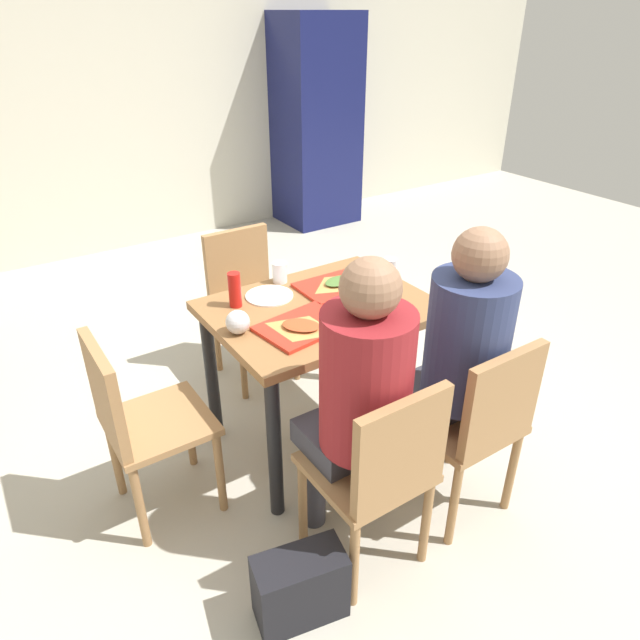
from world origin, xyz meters
The scene contains 22 objects.
ground_plane centered at (0.00, 0.00, -0.01)m, with size 10.00×10.00×0.02m, color #B2AD9E.
back_wall centered at (0.00, 3.20, 1.40)m, with size 10.00×0.10×2.80m, color beige.
main_table centered at (0.00, 0.00, 0.63)m, with size 0.97×0.74×0.75m.
chair_near_left centered at (-0.24, -0.75, 0.50)m, with size 0.40×0.40×0.85m.
chair_near_right centered at (0.24, -0.75, 0.50)m, with size 0.40×0.40×0.85m.
chair_far_side centered at (0.00, 0.75, 0.50)m, with size 0.40×0.40×0.85m.
chair_left_end centered at (-0.87, 0.00, 0.50)m, with size 0.40×0.40×0.85m.
person_in_red centered at (-0.24, -0.61, 0.74)m, with size 0.32×0.42×1.26m.
person_in_brown_jacket centered at (0.24, -0.61, 0.74)m, with size 0.32×0.42×1.26m.
tray_red_near centered at (-0.17, -0.13, 0.76)m, with size 0.36×0.26×0.02m, color red.
tray_red_far centered at (0.17, 0.11, 0.76)m, with size 0.36×0.26×0.02m, color red.
paper_plate_center centered at (-0.15, 0.20, 0.75)m, with size 0.22×0.22×0.01m, color white.
paper_plate_near_edge centered at (0.15, -0.20, 0.75)m, with size 0.22×0.22×0.01m, color white.
pizza_slice_a centered at (-0.20, -0.15, 0.77)m, with size 0.27×0.27×0.02m.
pizza_slice_b centered at (0.18, 0.11, 0.77)m, with size 0.25×0.18×0.02m.
plastic_cup_a centered at (-0.02, 0.31, 0.80)m, with size 0.07×0.07×0.10m, color white.
plastic_cup_b centered at (0.02, -0.31, 0.80)m, with size 0.07×0.07×0.10m, color white.
soda_can centered at (0.41, 0.02, 0.81)m, with size 0.07×0.07×0.12m, color #B7BCC6.
condiment_bottle centered at (-0.32, 0.20, 0.83)m, with size 0.06×0.06×0.16m, color red.
foil_bundle centered at (-0.41, -0.02, 0.80)m, with size 0.10×0.10×0.10m, color silver.
handbag centered at (-0.59, -0.77, 0.14)m, with size 0.32×0.16×0.28m, color black.
drink_fridge centered at (1.85, 2.85, 0.95)m, with size 0.70×0.60×1.90m, color #14194C.
Camera 1 is at (-1.25, -1.88, 1.92)m, focal length 31.91 mm.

